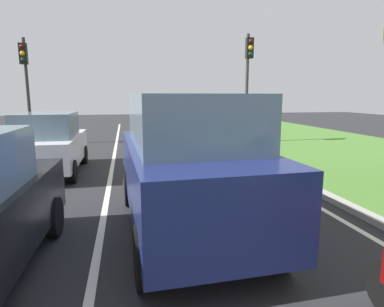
{
  "coord_description": "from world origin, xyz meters",
  "views": [
    {
      "loc": [
        -0.23,
        3.22,
        2.26
      ],
      "look_at": [
        0.96,
        9.03,
        1.2
      ],
      "focal_mm": 30.46,
      "sensor_mm": 36.0,
      "label": 1
    }
  ],
  "objects_px": {
    "traffic_light_near_right": "(248,70)",
    "traffic_light_overhead_left": "(25,73)",
    "car_suv_ahead": "(188,163)",
    "car_hatchback_far": "(49,144)"
  },
  "relations": [
    {
      "from": "car_suv_ahead",
      "to": "car_hatchback_far",
      "type": "distance_m",
      "value": 5.76
    },
    {
      "from": "car_suv_ahead",
      "to": "traffic_light_overhead_left",
      "type": "bearing_deg",
      "value": 113.42
    },
    {
      "from": "traffic_light_near_right",
      "to": "traffic_light_overhead_left",
      "type": "height_order",
      "value": "traffic_light_near_right"
    },
    {
      "from": "car_hatchback_far",
      "to": "traffic_light_near_right",
      "type": "relative_size",
      "value": 0.74
    },
    {
      "from": "traffic_light_overhead_left",
      "to": "car_hatchback_far",
      "type": "bearing_deg",
      "value": -70.98
    },
    {
      "from": "car_hatchback_far",
      "to": "car_suv_ahead",
      "type": "bearing_deg",
      "value": -56.77
    },
    {
      "from": "car_suv_ahead",
      "to": "traffic_light_near_right",
      "type": "height_order",
      "value": "traffic_light_near_right"
    },
    {
      "from": "car_hatchback_far",
      "to": "traffic_light_overhead_left",
      "type": "xyz_separation_m",
      "value": [
        -2.13,
        6.18,
        2.35
      ]
    },
    {
      "from": "car_suv_ahead",
      "to": "traffic_light_near_right",
      "type": "relative_size",
      "value": 0.91
    },
    {
      "from": "car_suv_ahead",
      "to": "traffic_light_near_right",
      "type": "bearing_deg",
      "value": 61.57
    }
  ]
}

